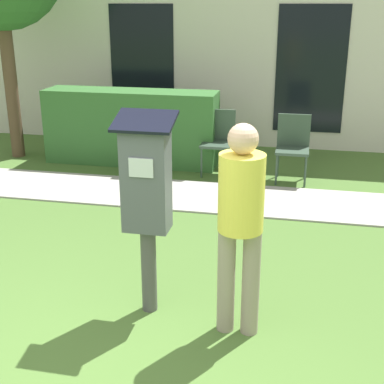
{
  "coord_description": "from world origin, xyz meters",
  "views": [
    {
      "loc": [
        1.33,
        -2.38,
        2.33
      ],
      "look_at": [
        0.59,
        1.13,
        1.05
      ],
      "focal_mm": 50.0,
      "sensor_mm": 36.0,
      "label": 1
    }
  ],
  "objects_px": {
    "outdoor_chair_middle": "(218,137)",
    "outdoor_chair_right": "(293,143)",
    "person_standing": "(241,215)",
    "outdoor_chair_left": "(145,136)",
    "parking_meter": "(146,189)"
  },
  "relations": [
    {
      "from": "outdoor_chair_left",
      "to": "outdoor_chair_right",
      "type": "relative_size",
      "value": 1.0
    },
    {
      "from": "outdoor_chair_middle",
      "to": "outdoor_chair_right",
      "type": "height_order",
      "value": "same"
    },
    {
      "from": "outdoor_chair_middle",
      "to": "person_standing",
      "type": "bearing_deg",
      "value": -57.67
    },
    {
      "from": "parking_meter",
      "to": "outdoor_chair_right",
      "type": "bearing_deg",
      "value": 74.55
    },
    {
      "from": "parking_meter",
      "to": "person_standing",
      "type": "height_order",
      "value": "parking_meter"
    },
    {
      "from": "outdoor_chair_left",
      "to": "person_standing",
      "type": "bearing_deg",
      "value": -51.98
    },
    {
      "from": "parking_meter",
      "to": "outdoor_chair_left",
      "type": "xyz_separation_m",
      "value": [
        -1.09,
        3.56,
        -0.49
      ]
    },
    {
      "from": "person_standing",
      "to": "outdoor_chair_left",
      "type": "relative_size",
      "value": 1.76
    },
    {
      "from": "person_standing",
      "to": "outdoor_chair_middle",
      "type": "xyz_separation_m",
      "value": [
        -0.77,
        3.86,
        -0.4
      ]
    },
    {
      "from": "outdoor_chair_left",
      "to": "outdoor_chair_right",
      "type": "distance_m",
      "value": 2.09
    },
    {
      "from": "parking_meter",
      "to": "outdoor_chair_right",
      "type": "relative_size",
      "value": 1.77
    },
    {
      "from": "parking_meter",
      "to": "outdoor_chair_left",
      "type": "distance_m",
      "value": 3.76
    },
    {
      "from": "outdoor_chair_middle",
      "to": "outdoor_chair_right",
      "type": "bearing_deg",
      "value": 14.06
    },
    {
      "from": "outdoor_chair_left",
      "to": "outdoor_chair_middle",
      "type": "relative_size",
      "value": 1.0
    },
    {
      "from": "parking_meter",
      "to": "outdoor_chair_middle",
      "type": "bearing_deg",
      "value": 90.79
    }
  ]
}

